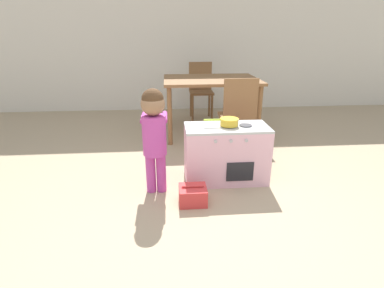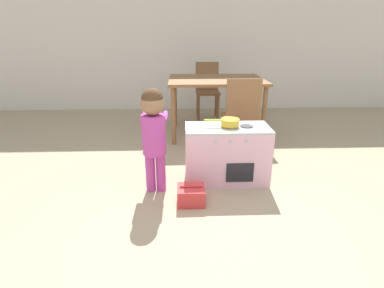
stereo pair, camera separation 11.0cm
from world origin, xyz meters
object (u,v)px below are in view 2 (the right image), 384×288
(play_kitchen, at_px, (227,154))
(dining_table, at_px, (216,85))
(toy_pot, at_px, (230,122))
(dining_chair_near, at_px, (241,115))
(toy_basket, at_px, (191,195))
(child_figure, at_px, (154,127))
(dining_chair_far, at_px, (207,89))

(play_kitchen, relative_size, dining_table, 0.62)
(toy_pot, relative_size, dining_chair_near, 0.36)
(dining_chair_near, bearing_deg, toy_pot, -109.99)
(toy_basket, bearing_deg, dining_chair_near, 60.24)
(play_kitchen, distance_m, child_figure, 0.73)
(dining_chair_near, height_order, dining_chair_far, same)
(toy_pot, bearing_deg, dining_chair_far, 90.22)
(child_figure, relative_size, dining_chair_near, 1.04)
(child_figure, bearing_deg, toy_basket, -37.47)
(dining_chair_near, bearing_deg, play_kitchen, -111.17)
(play_kitchen, bearing_deg, toy_basket, -130.55)
(play_kitchen, bearing_deg, child_figure, -165.35)
(toy_pot, xyz_separation_m, dining_chair_far, (-0.01, 2.17, -0.10))
(child_figure, bearing_deg, dining_chair_near, 41.62)
(dining_chair_near, bearing_deg, dining_chair_far, 98.39)
(dining_chair_far, bearing_deg, dining_chair_near, 98.39)
(child_figure, bearing_deg, dining_chair_far, 74.60)
(toy_basket, height_order, dining_chair_far, dining_chair_far)
(dining_table, xyz_separation_m, dining_chair_far, (-0.04, 0.80, -0.19))
(dining_chair_near, xyz_separation_m, dining_chair_far, (-0.23, 1.56, 0.00))
(play_kitchen, xyz_separation_m, child_figure, (-0.64, -0.17, 0.32))
(toy_basket, bearing_deg, toy_pot, 48.29)
(child_figure, xyz_separation_m, dining_table, (0.69, 1.54, 0.08))
(child_figure, height_order, dining_chair_far, child_figure)
(play_kitchen, height_order, toy_pot, toy_pot)
(dining_chair_near, bearing_deg, child_figure, -138.38)
(play_kitchen, bearing_deg, toy_pot, 1.86)
(toy_basket, relative_size, dining_table, 0.18)
(toy_pot, height_order, dining_chair_near, dining_chair_near)
(child_figure, xyz_separation_m, dining_chair_near, (0.88, 0.78, -0.12))
(child_figure, bearing_deg, toy_pot, 14.37)
(dining_table, relative_size, dining_chair_far, 1.40)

